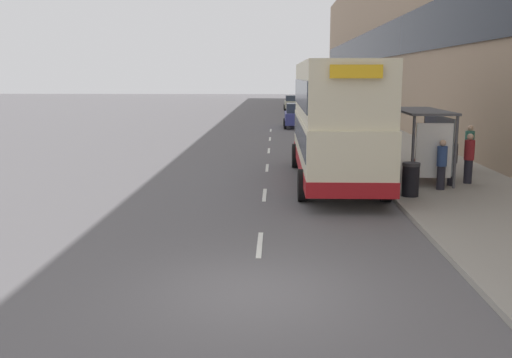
% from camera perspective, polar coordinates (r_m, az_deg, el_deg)
% --- Properties ---
extents(ground_plane, '(220.00, 220.00, 0.00)m').
position_cam_1_polar(ground_plane, '(10.43, -0.09, -11.32)').
color(ground_plane, '#5B595B').
extents(pavement, '(5.00, 93.00, 0.14)m').
position_cam_1_polar(pavement, '(48.72, 9.28, 5.75)').
color(pavement, gray).
rests_on(pavement, ground_plane).
extents(terrace_facade, '(3.10, 93.00, 14.57)m').
position_cam_1_polar(terrace_facade, '(49.36, 14.26, 14.01)').
color(terrace_facade, '#9E846B').
rests_on(terrace_facade, ground_plane).
extents(lane_mark_0, '(0.12, 2.00, 0.01)m').
position_cam_1_polar(lane_mark_0, '(13.22, 0.38, -6.56)').
color(lane_mark_0, silver).
rests_on(lane_mark_0, ground_plane).
extents(lane_mark_1, '(0.12, 2.00, 0.01)m').
position_cam_1_polar(lane_mark_1, '(18.59, 0.86, -1.60)').
color(lane_mark_1, silver).
rests_on(lane_mark_1, ground_plane).
extents(lane_mark_2, '(0.12, 2.00, 0.01)m').
position_cam_1_polar(lane_mark_2, '(24.04, 1.12, 1.13)').
color(lane_mark_2, silver).
rests_on(lane_mark_2, ground_plane).
extents(lane_mark_3, '(0.12, 2.00, 0.01)m').
position_cam_1_polar(lane_mark_3, '(29.53, 1.29, 2.85)').
color(lane_mark_3, silver).
rests_on(lane_mark_3, ground_plane).
extents(lane_mark_4, '(0.12, 2.00, 0.01)m').
position_cam_1_polar(lane_mark_4, '(35.04, 1.40, 4.03)').
color(lane_mark_4, silver).
rests_on(lane_mark_4, ground_plane).
extents(lane_mark_5, '(0.12, 2.00, 0.01)m').
position_cam_1_polar(lane_mark_5, '(40.55, 1.48, 4.89)').
color(lane_mark_5, silver).
rests_on(lane_mark_5, ground_plane).
extents(bus_shelter, '(1.60, 4.20, 2.48)m').
position_cam_1_polar(bus_shelter, '(21.33, 16.75, 4.59)').
color(bus_shelter, '#4C4C51').
rests_on(bus_shelter, ground_plane).
extents(double_decker_bus_near, '(2.85, 10.17, 4.30)m').
position_cam_1_polar(double_decker_bus_near, '(20.64, 7.93, 5.89)').
color(double_decker_bus_near, beige).
rests_on(double_decker_bus_near, ground_plane).
extents(car_0, '(2.03, 4.38, 1.65)m').
position_cam_1_polar(car_0, '(64.52, 3.71, 7.62)').
color(car_0, '#B7B799').
rests_on(car_0, ground_plane).
extents(car_1, '(1.99, 4.04, 1.81)m').
position_cam_1_polar(car_1, '(42.73, 4.12, 6.33)').
color(car_1, navy).
rests_on(car_1, ground_plane).
extents(pedestrian_at_shelter, '(0.33, 0.33, 1.65)m').
position_cam_1_polar(pedestrian_at_shelter, '(19.61, 18.07, 1.41)').
color(pedestrian_at_shelter, '#23232D').
rests_on(pedestrian_at_shelter, ground_plane).
extents(pedestrian_1, '(0.33, 0.33, 1.65)m').
position_cam_1_polar(pedestrian_1, '(20.44, 19.04, 1.70)').
color(pedestrian_1, '#23232D').
rests_on(pedestrian_1, ground_plane).
extents(pedestrian_2, '(0.34, 0.34, 1.74)m').
position_cam_1_polar(pedestrian_2, '(21.07, 20.52, 1.98)').
color(pedestrian_2, '#23232D').
rests_on(pedestrian_2, ground_plane).
extents(pedestrian_3, '(0.36, 0.36, 1.80)m').
position_cam_1_polar(pedestrian_3, '(23.93, 20.53, 2.98)').
color(pedestrian_3, '#23232D').
rests_on(pedestrian_3, ground_plane).
extents(litter_bin, '(0.55, 0.55, 1.05)m').
position_cam_1_polar(litter_bin, '(18.32, 15.20, -0.03)').
color(litter_bin, black).
rests_on(litter_bin, ground_plane).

